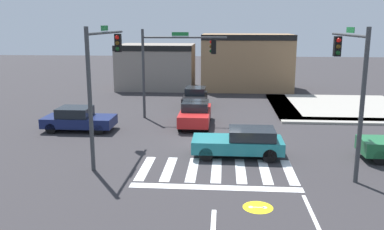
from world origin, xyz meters
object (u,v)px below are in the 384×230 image
at_px(traffic_signal_southwest, 103,65).
at_px(car_navy, 78,119).
at_px(car_black, 195,98).
at_px(car_red, 195,113).
at_px(traffic_signal_northwest, 174,58).
at_px(car_teal, 241,142).
at_px(traffic_signal_southeast, 351,71).

bearing_deg(traffic_signal_southwest, car_navy, 33.67).
relative_size(car_black, car_red, 0.90).
distance_m(traffic_signal_northwest, traffic_signal_southwest, 8.59).
xyz_separation_m(traffic_signal_northwest, car_navy, (-5.33, -3.73, -3.37)).
xyz_separation_m(car_black, car_red, (0.42, -5.83, 0.02)).
distance_m(car_navy, car_red, 7.12).
xyz_separation_m(car_red, car_teal, (2.63, -6.08, -0.04)).
relative_size(traffic_signal_southwest, car_navy, 1.49).
bearing_deg(traffic_signal_northwest, traffic_signal_southeast, -46.54).
height_order(traffic_signal_southeast, car_navy, traffic_signal_southeast).
distance_m(traffic_signal_southeast, car_navy, 15.46).
bearing_deg(car_black, car_red, 4.09).
bearing_deg(car_black, traffic_signal_southwest, -15.81).
bearing_deg(car_navy, traffic_signal_southwest, -56.33).
height_order(traffic_signal_southwest, traffic_signal_southeast, traffic_signal_southwest).
distance_m(traffic_signal_northwest, car_red, 4.13).
height_order(traffic_signal_northwest, car_black, traffic_signal_northwest).
bearing_deg(traffic_signal_southeast, traffic_signal_northwest, 43.46).
height_order(traffic_signal_southwest, car_red, traffic_signal_southwest).
distance_m(car_black, car_teal, 12.29).
height_order(car_navy, car_teal, car_navy).
xyz_separation_m(car_black, car_teal, (3.04, -11.91, -0.02)).
distance_m(traffic_signal_northwest, car_black, 5.26).
xyz_separation_m(car_navy, car_red, (6.89, 1.82, 0.06)).
xyz_separation_m(car_navy, car_teal, (9.51, -4.26, 0.01)).
xyz_separation_m(traffic_signal_northwest, car_teal, (4.18, -7.99, -3.35)).
bearing_deg(car_red, car_teal, 23.36).
bearing_deg(traffic_signal_northwest, car_black, 73.75).
relative_size(car_navy, car_teal, 0.96).
xyz_separation_m(traffic_signal_northwest, car_red, (1.56, -1.91, -3.31)).
distance_m(traffic_signal_southwest, car_navy, 6.56).
height_order(car_black, car_navy, car_black).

